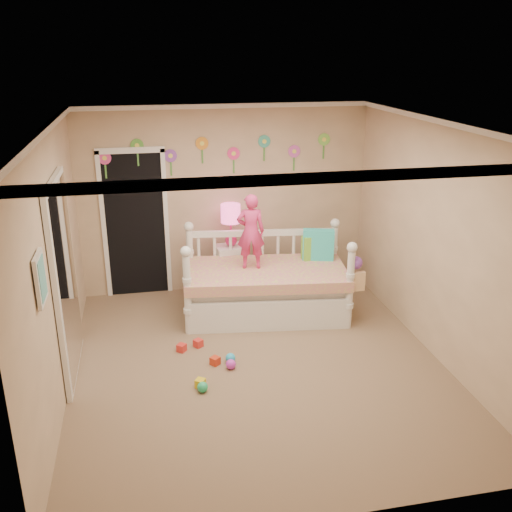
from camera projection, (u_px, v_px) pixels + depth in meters
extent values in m
cube|color=#7F684C|center=(258.00, 364.00, 6.27)|extent=(4.00, 4.50, 0.01)
cube|color=white|center=(258.00, 125.00, 5.37)|extent=(4.00, 4.50, 0.01)
cube|color=tan|center=(225.00, 200.00, 7.89)|extent=(4.00, 0.01, 2.60)
cube|color=tan|center=(55.00, 268.00, 5.44)|extent=(0.01, 4.50, 2.60)
cube|color=tan|center=(437.00, 241.00, 6.19)|extent=(0.01, 4.50, 2.60)
cube|color=#28CBA6|center=(318.00, 245.00, 7.50)|extent=(0.43, 0.25, 0.41)
cube|color=#7ACC3E|center=(315.00, 247.00, 7.54)|extent=(0.36, 0.18, 0.32)
imported|color=#E23374|center=(251.00, 232.00, 7.12)|extent=(0.38, 0.28, 0.97)
cube|color=white|center=(232.00, 270.00, 7.96)|extent=(0.47, 0.38, 0.71)
sphere|color=#EE1F73|center=(231.00, 240.00, 7.81)|extent=(0.16, 0.16, 0.16)
cylinder|color=#EE1F73|center=(231.00, 229.00, 7.75)|extent=(0.03, 0.03, 0.34)
cylinder|color=#EB468C|center=(231.00, 213.00, 7.68)|extent=(0.27, 0.27, 0.25)
cube|color=black|center=(135.00, 223.00, 7.73)|extent=(0.90, 0.04, 2.07)
cube|color=white|center=(65.00, 280.00, 5.81)|extent=(0.07, 1.30, 2.10)
cube|color=white|center=(40.00, 279.00, 4.54)|extent=(0.05, 0.34, 0.42)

